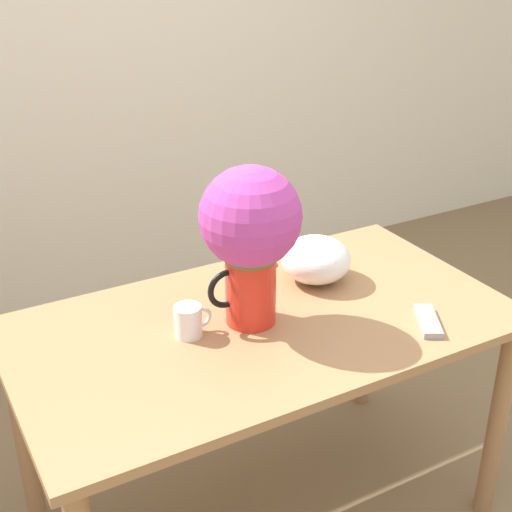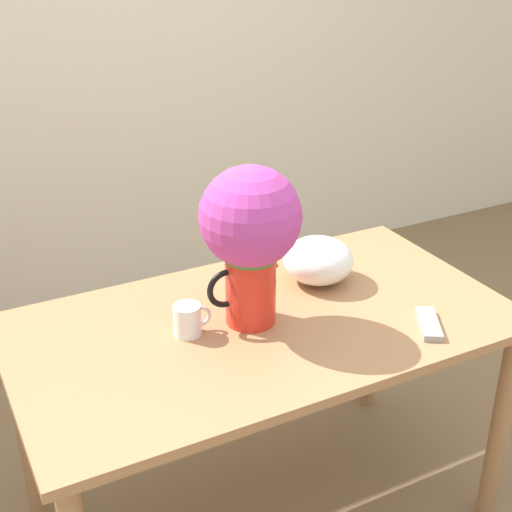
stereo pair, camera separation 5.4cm
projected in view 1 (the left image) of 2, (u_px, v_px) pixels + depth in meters
The scene contains 6 objects.
wall_back at pixel (102, 43), 3.32m from camera, with size 8.00×0.05×2.60m.
table at pixel (263, 349), 2.14m from camera, with size 1.47×0.81×0.77m.
flower_vase at pixel (250, 231), 1.96m from camera, with size 0.29×0.29×0.47m.
coffee_mug at pixel (189, 321), 2.00m from camera, with size 0.11×0.08×0.09m.
white_bowl at pixel (316, 259), 2.29m from camera, with size 0.23×0.23×0.15m.
remote_control at pixel (428, 321), 2.07m from camera, with size 0.13×0.17×0.02m.
Camera 1 is at (-1.04, -1.33, 1.85)m, focal length 50.00 mm.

